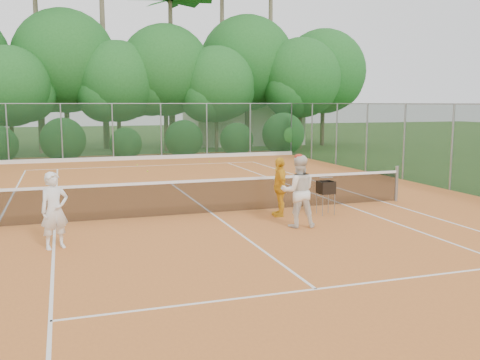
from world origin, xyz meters
name	(u,v)px	position (x,y,z in m)	size (l,w,h in m)	color
ground	(212,214)	(0.00, 0.00, 0.00)	(120.00, 120.00, 0.00)	#2A4A1A
clay_court	(212,214)	(0.00, 0.00, 0.01)	(18.00, 36.00, 0.02)	#C56D2D
club_building	(242,124)	(9.00, 24.00, 1.50)	(8.00, 5.00, 3.00)	beige
tennis_net	(212,195)	(0.00, 0.00, 0.53)	(11.97, 0.10, 1.10)	gray
player_white	(54,211)	(-4.06, -2.42, 0.83)	(0.59, 0.39, 1.62)	white
player_center_grp	(298,191)	(1.59, -2.21, 0.91)	(0.99, 0.85, 1.81)	white
player_yellow	(280,187)	(1.65, -0.88, 0.82)	(0.93, 0.39, 1.59)	yellow
ball_hopper	(326,188)	(2.92, -1.09, 0.75)	(0.40, 0.40, 0.92)	gray
stray_ball_a	(137,165)	(-0.43, 12.15, 0.05)	(0.07, 0.07, 0.07)	#D3ED37
stray_ball_b	(209,162)	(3.31, 12.48, 0.05)	(0.07, 0.07, 0.07)	#C2D130
stray_ball_c	(147,171)	(-0.32, 9.55, 0.05)	(0.07, 0.07, 0.07)	#CBF037
court_markings	(212,213)	(0.00, 0.00, 0.02)	(11.03, 23.83, 0.01)	white
fence_back	(137,132)	(0.00, 15.00, 1.52)	(18.07, 0.07, 3.00)	#19381E
tropical_treeline	(148,70)	(1.43, 20.22, 5.11)	(32.10, 8.49, 15.03)	brown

